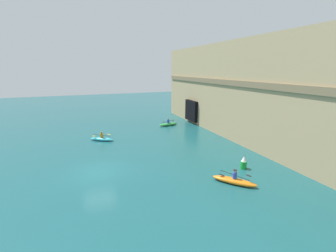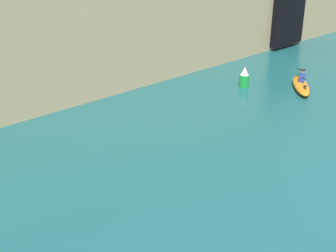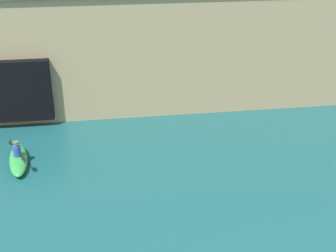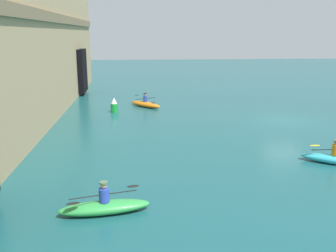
{
  "view_description": "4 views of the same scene",
  "coord_description": "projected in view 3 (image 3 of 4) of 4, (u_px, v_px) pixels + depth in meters",
  "views": [
    {
      "loc": [
        17.8,
        -0.81,
        8.24
      ],
      "look_at": [
        -3.76,
        7.6,
        2.32
      ],
      "focal_mm": 24.0,
      "sensor_mm": 36.0,
      "label": 1
    },
    {
      "loc": [
        -15.67,
        -3.33,
        8.23
      ],
      "look_at": [
        -5.3,
        7.87,
        1.53
      ],
      "focal_mm": 50.0,
      "sensor_mm": 36.0,
      "label": 2
    },
    {
      "loc": [
        -8.55,
        -7.7,
        10.4
      ],
      "look_at": [
        -5.84,
        10.43,
        1.67
      ],
      "focal_mm": 50.0,
      "sensor_mm": 36.0,
      "label": 3
    },
    {
      "loc": [
        -23.74,
        9.94,
        5.72
      ],
      "look_at": [
        -6.93,
        8.48,
        1.52
      ],
      "focal_mm": 40.0,
      "sensor_mm": 36.0,
      "label": 4
    }
  ],
  "objects": [
    {
      "name": "kayak_green",
      "position": [
        18.0,
        159.0,
        20.58
      ],
      "size": [
        1.17,
        3.04,
        1.09
      ],
      "rotation": [
        0.0,
        0.0,
        1.7
      ],
      "color": "green",
      "rests_on": "ground"
    }
  ]
}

